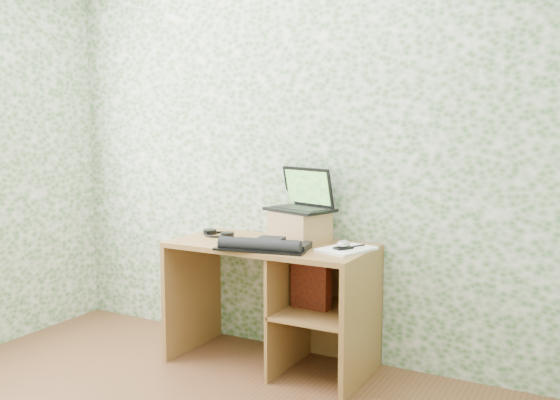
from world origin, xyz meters
The scene contains 10 objects.
wall_back centered at (0.00, 1.75, 1.30)m, with size 3.50×3.50×0.00m, color silver.
desk centered at (0.08, 1.47, 0.48)m, with size 1.20×0.60×0.75m.
riser centered at (0.12, 1.58, 0.84)m, with size 0.31×0.25×0.18m, color #A6724A.
laptop centered at (0.12, 1.63, 0.99)m, with size 0.45×0.38×0.26m.
keyboard centered at (0.06, 1.26, 0.78)m, with size 0.53×0.35×0.07m.
headphones centered at (-0.42, 1.50, 0.76)m, with size 0.24×0.21×0.03m.
notepad centered at (0.48, 1.45, 0.76)m, with size 0.22×0.31×0.01m, color white.
mouse centered at (0.47, 1.42, 0.78)m, with size 0.07×0.11×0.04m, color silver.
pen centered at (0.51, 1.50, 0.77)m, with size 0.01×0.01×0.16m, color black.
red_box centered at (0.27, 1.44, 0.53)m, with size 0.23×0.07×0.28m, color maroon.
Camera 1 is at (1.80, -1.74, 1.47)m, focal length 40.00 mm.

